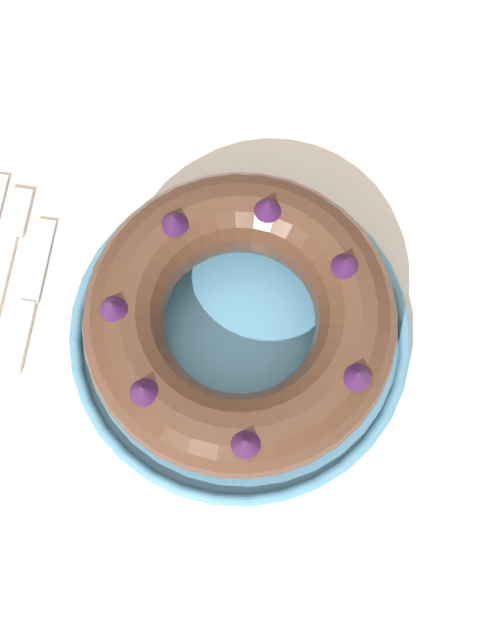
{
  "coord_description": "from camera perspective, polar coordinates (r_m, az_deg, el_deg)",
  "views": [
    {
      "loc": [
        0.01,
        -0.24,
        1.64
      ],
      "look_at": [
        -0.02,
        0.01,
        0.82
      ],
      "focal_mm": 50.0,
      "sensor_mm": 36.0,
      "label": 1
    }
  ],
  "objects": [
    {
      "name": "dining_table",
      "position": [
        1.0,
        1.3,
        -2.82
      ],
      "size": [
        1.34,
        1.27,
        0.76
      ],
      "color": "beige",
      "rests_on": "ground_plane"
    },
    {
      "name": "bundt_cake",
      "position": [
        0.86,
        -0.0,
        0.01
      ],
      "size": [
        0.31,
        0.31,
        0.1
      ],
      "color": "#4C2D1E",
      "rests_on": "serving_dish"
    },
    {
      "name": "fork",
      "position": [
        0.98,
        -14.75,
        3.73
      ],
      "size": [
        0.02,
        0.2,
        0.01
      ],
      "rotation": [
        0.0,
        0.0,
        0.04
      ],
      "color": "white",
      "rests_on": "dining_table"
    },
    {
      "name": "serving_dish",
      "position": [
        0.91,
        -0.0,
        -0.93
      ],
      "size": [
        0.35,
        0.35,
        0.02
      ],
      "color": "#518EB2",
      "rests_on": "dining_table"
    },
    {
      "name": "cake_knife",
      "position": [
        0.95,
        -13.42,
        0.95
      ],
      "size": [
        0.02,
        0.17,
        0.01
      ],
      "rotation": [
        0.0,
        0.0,
        -0.07
      ],
      "color": "white",
      "rests_on": "dining_table"
    },
    {
      "name": "ground_plane",
      "position": [
        1.66,
        0.79,
        -8.44
      ],
      "size": [
        8.0,
        8.0,
        0.0
      ],
      "primitive_type": "plane",
      "color": "#4C4742"
    }
  ]
}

